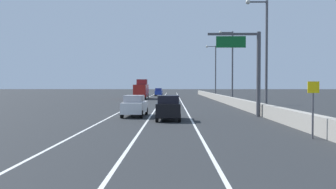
# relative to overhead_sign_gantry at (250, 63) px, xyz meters

# --- Properties ---
(ground_plane) EXTENTS (320.00, 320.00, 0.00)m
(ground_plane) POSITION_rel_overhead_sign_gantry_xyz_m (-6.84, 39.10, -4.73)
(ground_plane) COLOR #26282B
(lane_stripe_left) EXTENTS (0.16, 130.00, 0.00)m
(lane_stripe_left) POSITION_rel_overhead_sign_gantry_xyz_m (-12.34, 30.10, -4.73)
(lane_stripe_left) COLOR silver
(lane_stripe_left) RESTS_ON ground_plane
(lane_stripe_center) EXTENTS (0.16, 130.00, 0.00)m
(lane_stripe_center) POSITION_rel_overhead_sign_gantry_xyz_m (-8.84, 30.10, -4.73)
(lane_stripe_center) COLOR silver
(lane_stripe_center) RESTS_ON ground_plane
(lane_stripe_right) EXTENTS (0.16, 130.00, 0.00)m
(lane_stripe_right) POSITION_rel_overhead_sign_gantry_xyz_m (-5.34, 30.10, -4.73)
(lane_stripe_right) COLOR silver
(lane_stripe_right) RESTS_ON ground_plane
(jersey_barrier_right) EXTENTS (0.60, 120.00, 1.10)m
(jersey_barrier_right) POSITION_rel_overhead_sign_gantry_xyz_m (1.34, 15.10, -4.18)
(jersey_barrier_right) COLOR #9E998E
(jersey_barrier_right) RESTS_ON ground_plane
(overhead_sign_gantry) EXTENTS (4.68, 0.36, 7.50)m
(overhead_sign_gantry) POSITION_rel_overhead_sign_gantry_xyz_m (0.00, 0.00, 0.00)
(overhead_sign_gantry) COLOR #47474C
(overhead_sign_gantry) RESTS_ON ground_plane
(speed_advisory_sign) EXTENTS (0.60, 0.11, 3.00)m
(speed_advisory_sign) POSITION_rel_overhead_sign_gantry_xyz_m (0.44, -12.50, -2.96)
(speed_advisory_sign) COLOR #4C4C51
(speed_advisory_sign) RESTS_ON ground_plane
(lamp_post_right_second) EXTENTS (2.14, 0.44, 10.92)m
(lamp_post_right_second) POSITION_rel_overhead_sign_gantry_xyz_m (1.86, 2.48, 1.49)
(lamp_post_right_second) COLOR #4C4C51
(lamp_post_right_second) RESTS_ON ground_plane
(lamp_post_right_third) EXTENTS (2.14, 0.44, 10.92)m
(lamp_post_right_third) POSITION_rel_overhead_sign_gantry_xyz_m (1.94, 21.41, 1.49)
(lamp_post_right_third) COLOR #4C4C51
(lamp_post_right_third) RESTS_ON ground_plane
(lamp_post_right_fourth) EXTENTS (2.14, 0.44, 10.92)m
(lamp_post_right_fourth) POSITION_rel_overhead_sign_gantry_xyz_m (1.80, 40.33, 1.49)
(lamp_post_right_fourth) COLOR #4C4C51
(lamp_post_right_fourth) RESTS_ON ground_plane
(car_black_0) EXTENTS (1.99, 4.14, 1.99)m
(car_black_0) POSITION_rel_overhead_sign_gantry_xyz_m (-7.17, -3.09, -3.74)
(car_black_0) COLOR black
(car_black_0) RESTS_ON ground_plane
(car_white_1) EXTENTS (2.04, 4.74, 1.90)m
(car_white_1) POSITION_rel_overhead_sign_gantry_xyz_m (-10.24, 0.14, -3.78)
(car_white_1) COLOR white
(car_white_1) RESTS_ON ground_plane
(car_blue_2) EXTENTS (1.93, 4.75, 1.98)m
(car_blue_2) POSITION_rel_overhead_sign_gantry_xyz_m (-10.35, 57.41, -3.74)
(car_blue_2) COLOR #1E389E
(car_blue_2) RESTS_ON ground_plane
(box_truck) EXTENTS (2.53, 9.28, 3.97)m
(box_truck) POSITION_rel_overhead_sign_gantry_xyz_m (-13.12, 38.75, -2.92)
(box_truck) COLOR #A51E19
(box_truck) RESTS_ON ground_plane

